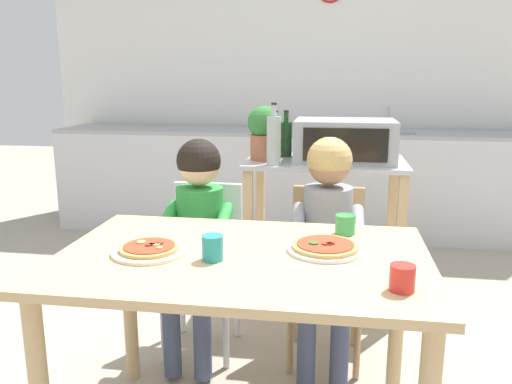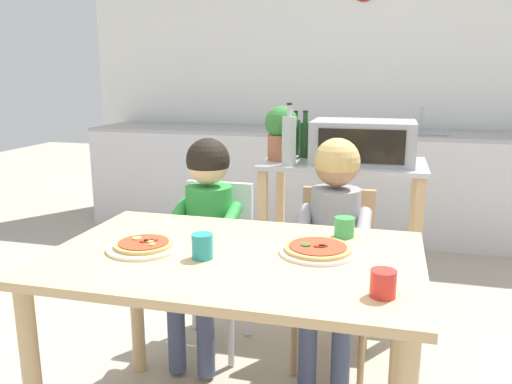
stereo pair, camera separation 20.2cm
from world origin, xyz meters
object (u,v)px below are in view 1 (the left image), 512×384
(bottle_tall_green_wine, at_px, (274,140))
(drinking_cup_red, at_px, (402,278))
(bottle_dark_olive_oil, at_px, (276,136))
(drinking_cup_teal, at_px, (213,248))
(dining_table, at_px, (243,283))
(bottle_brown_beer, at_px, (286,138))
(potted_herb_plant, at_px, (264,131))
(child_in_green_shirt, at_px, (197,221))
(dining_chair_right, at_px, (326,261))
(pizza_plate_white, at_px, (325,248))
(toaster_oven, at_px, (345,141))
(child_in_grey_shirt, at_px, (327,225))
(dining_chair_left, at_px, (204,254))
(pizza_plate_cream, at_px, (149,250))
(drinking_cup_green, at_px, (345,225))
(kitchen_island_cart, at_px, (324,210))

(bottle_tall_green_wine, distance_m, drinking_cup_red, 1.45)
(bottle_dark_olive_oil, bearing_deg, drinking_cup_teal, -90.99)
(dining_table, bearing_deg, bottle_tall_green_wine, 91.44)
(bottle_brown_beer, relative_size, potted_herb_plant, 0.89)
(bottle_brown_beer, relative_size, child_in_green_shirt, 0.26)
(dining_chair_right, height_order, pizza_plate_white, dining_chair_right)
(dining_chair_right, xyz_separation_m, child_in_green_shirt, (-0.60, -0.12, 0.21))
(toaster_oven, height_order, bottle_brown_beer, bottle_brown_beer)
(drinking_cup_teal, bearing_deg, child_in_grey_shirt, 60.81)
(child_in_green_shirt, xyz_separation_m, drinking_cup_red, (0.82, -0.81, 0.10))
(dining_chair_left, relative_size, pizza_plate_cream, 3.13)
(child_in_green_shirt, bearing_deg, pizza_plate_cream, -89.99)
(bottle_brown_beer, height_order, drinking_cup_green, bottle_brown_beer)
(bottle_tall_green_wine, bearing_deg, child_in_green_shirt, -119.15)
(dining_table, bearing_deg, child_in_grey_shirt, 64.51)
(bottle_brown_beer, height_order, drinking_cup_red, bottle_brown_beer)
(drinking_cup_green, bearing_deg, child_in_green_shirt, 156.06)
(dining_chair_left, distance_m, pizza_plate_cream, 0.79)
(bottle_brown_beer, relative_size, child_in_grey_shirt, 0.26)
(child_in_green_shirt, bearing_deg, kitchen_island_cart, 51.94)
(child_in_green_shirt, bearing_deg, dining_chair_left, 90.00)
(bottle_dark_olive_oil, distance_m, potted_herb_plant, 0.23)
(toaster_oven, bearing_deg, dining_chair_left, -138.82)
(kitchen_island_cart, bearing_deg, potted_herb_plant, -172.82)
(child_in_green_shirt, relative_size, drinking_cup_teal, 12.30)
(child_in_grey_shirt, xyz_separation_m, drinking_cup_teal, (-0.37, -0.65, 0.10))
(potted_herb_plant, distance_m, dining_chair_left, 0.82)
(bottle_dark_olive_oil, bearing_deg, pizza_plate_white, -76.43)
(pizza_plate_cream, bearing_deg, dining_chair_left, 90.01)
(dining_chair_right, relative_size, pizza_plate_cream, 3.13)
(dining_chair_left, distance_m, child_in_grey_shirt, 0.64)
(dining_table, height_order, child_in_green_shirt, child_in_green_shirt)
(pizza_plate_white, bearing_deg, drinking_cup_red, -53.84)
(toaster_oven, height_order, potted_herb_plant, potted_herb_plant)
(drinking_cup_red, bearing_deg, bottle_brown_beer, 106.72)
(bottle_tall_green_wine, xyz_separation_m, pizza_plate_cream, (-0.29, -1.14, -0.24))
(drinking_cup_green, bearing_deg, dining_chair_left, 148.27)
(bottle_brown_beer, xyz_separation_m, potted_herb_plant, (-0.11, -0.14, 0.05))
(dining_chair_left, xyz_separation_m, pizza_plate_cream, (0.00, -0.73, 0.28))
(dining_chair_left, height_order, pizza_plate_white, dining_chair_left)
(dining_chair_left, xyz_separation_m, drinking_cup_green, (0.67, -0.41, 0.30))
(potted_herb_plant, height_order, pizza_plate_cream, potted_herb_plant)
(bottle_brown_beer, distance_m, bottle_tall_green_wine, 0.31)
(dining_table, relative_size, drinking_cup_teal, 15.00)
(pizza_plate_cream, bearing_deg, child_in_grey_shirt, 46.10)
(kitchen_island_cart, height_order, dining_table, kitchen_island_cart)
(toaster_oven, height_order, dining_table, toaster_oven)
(child_in_grey_shirt, height_order, pizza_plate_cream, child_in_grey_shirt)
(bottle_dark_olive_oil, height_order, pizza_plate_white, bottle_dark_olive_oil)
(dining_table, height_order, child_in_grey_shirt, child_in_grey_shirt)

